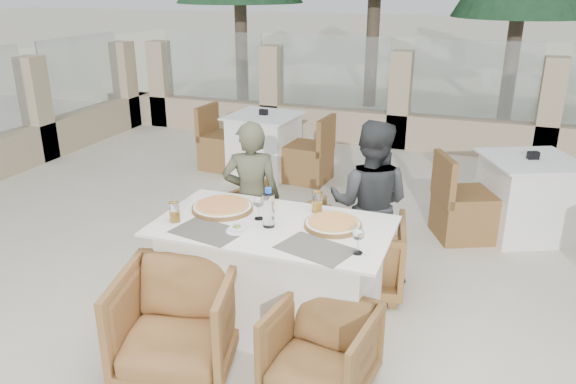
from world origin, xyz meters
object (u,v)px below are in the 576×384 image
(pizza_left, at_px, (222,206))
(pizza_right, at_px, (333,224))
(diner_left, at_px, (252,199))
(bg_table_b, at_px, (526,198))
(beer_glass_right, at_px, (317,202))
(armchair_near_left, at_px, (177,320))
(diner_right, at_px, (370,204))
(dining_table, at_px, (273,274))
(wine_glass_corner, at_px, (358,240))
(armchair_far_right, at_px, (362,254))
(armchair_far_left, at_px, (270,229))
(armchair_near_right, at_px, (321,351))
(wine_glass_centre, at_px, (259,207))
(beer_glass_left, at_px, (174,212))
(water_bottle, at_px, (269,207))
(olive_dish, at_px, (237,229))
(bg_table_a, at_px, (264,145))

(pizza_left, bearing_deg, pizza_right, -1.28)
(diner_left, height_order, bg_table_b, diner_left)
(beer_glass_right, relative_size, bg_table_b, 0.09)
(armchair_near_left, distance_m, diner_right, 1.75)
(dining_table, distance_m, pizza_left, 0.61)
(wine_glass_corner, xyz_separation_m, diner_left, (-1.10, 0.91, -0.21))
(beer_glass_right, xyz_separation_m, armchair_far_right, (0.27, 0.37, -0.54))
(beer_glass_right, bearing_deg, armchair_far_left, 138.43)
(beer_glass_right, bearing_deg, armchair_near_right, -70.85)
(diner_right, bearing_deg, beer_glass_right, 59.39)
(dining_table, bearing_deg, beer_glass_right, 56.06)
(wine_glass_centre, xyz_separation_m, armchair_far_right, (0.61, 0.63, -0.56))
(wine_glass_centre, distance_m, bg_table_b, 2.89)
(beer_glass_left, relative_size, armchair_far_right, 0.21)
(pizza_left, bearing_deg, beer_glass_right, 17.23)
(water_bottle, xyz_separation_m, bg_table_b, (1.74, 2.26, -0.52))
(beer_glass_right, bearing_deg, diner_left, 151.60)
(wine_glass_centre, relative_size, bg_table_b, 0.11)
(wine_glass_corner, bearing_deg, dining_table, 160.58)
(armchair_near_left, bearing_deg, beer_glass_left, 104.85)
(diner_right, bearing_deg, olive_dish, 54.91)
(pizza_left, bearing_deg, diner_right, 36.85)
(armchair_near_right, height_order, diner_right, diner_right)
(pizza_left, distance_m, olive_dish, 0.40)
(pizza_left, distance_m, pizza_right, 0.83)
(armchair_near_right, bearing_deg, armchair_near_left, -167.36)
(pizza_left, height_order, diner_right, diner_right)
(dining_table, bearing_deg, diner_right, 58.73)
(diner_left, bearing_deg, pizza_left, 72.70)
(bg_table_a, bearing_deg, armchair_near_left, -71.24)
(water_bottle, distance_m, beer_glass_right, 0.43)
(water_bottle, xyz_separation_m, diner_left, (-0.44, 0.72, -0.26))
(pizza_left, bearing_deg, olive_dish, -50.09)
(beer_glass_right, bearing_deg, bg_table_b, 51.50)
(wine_glass_centre, bearing_deg, armchair_near_left, -110.42)
(armchair_near_left, relative_size, bg_table_b, 0.44)
(diner_left, relative_size, bg_table_a, 0.79)
(wine_glass_corner, relative_size, olive_dish, 1.67)
(armchair_far_right, bearing_deg, wine_glass_corner, 89.59)
(wine_glass_corner, height_order, diner_left, diner_left)
(beer_glass_right, distance_m, bg_table_b, 2.47)
(pizza_left, relative_size, bg_table_b, 0.27)
(armchair_near_left, height_order, bg_table_a, bg_table_a)
(armchair_near_left, distance_m, bg_table_a, 3.83)
(pizza_right, xyz_separation_m, diner_right, (0.10, 0.72, -0.12))
(bg_table_a, bearing_deg, olive_dish, -65.93)
(pizza_right, bearing_deg, diner_right, 81.96)
(wine_glass_centre, relative_size, armchair_far_right, 0.28)
(water_bottle, relative_size, armchair_near_right, 0.46)
(dining_table, distance_m, wine_glass_centre, 0.50)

